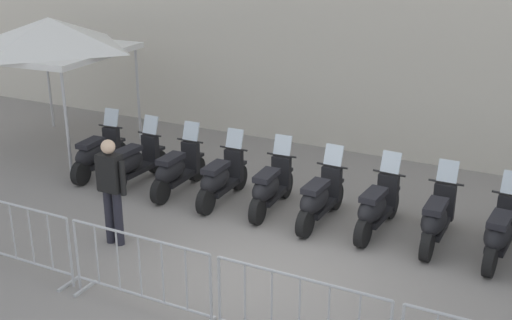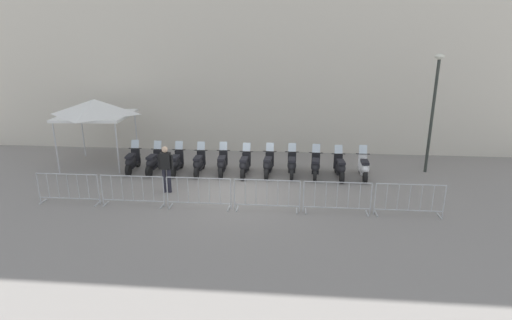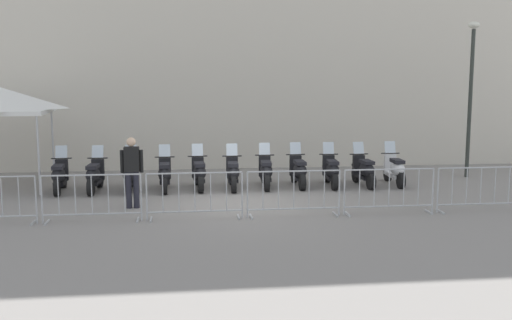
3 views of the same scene
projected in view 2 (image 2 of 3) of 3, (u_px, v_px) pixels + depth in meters
name	position (u px, v px, depth m)	size (l,w,h in m)	color
ground_plane	(239.00, 191.00, 14.84)	(120.00, 120.00, 0.00)	gray
motorcycle_0	(132.00, 161.00, 16.91)	(0.56, 1.72, 1.24)	black
motorcycle_1	(154.00, 162.00, 16.78)	(0.59, 1.72, 1.24)	black
motorcycle_2	(176.00, 163.00, 16.71)	(0.56, 1.72, 1.24)	black
motorcycle_3	(199.00, 164.00, 16.62)	(0.56, 1.72, 1.24)	black
motorcycle_4	(222.00, 164.00, 16.60)	(0.56, 1.72, 1.24)	black
motorcycle_5	(245.00, 165.00, 16.44)	(0.57, 1.73, 1.24)	black
motorcycle_6	(268.00, 165.00, 16.45)	(0.61, 1.72, 1.24)	black
motorcycle_7	(292.00, 165.00, 16.38)	(0.56, 1.73, 1.24)	black
motorcycle_8	(315.00, 166.00, 16.24)	(0.61, 1.72, 1.24)	black
motorcycle_9	(340.00, 168.00, 16.10)	(0.56, 1.72, 1.24)	black
motorcycle_10	(364.00, 168.00, 16.08)	(0.57, 1.73, 1.24)	black
barrier_segment_0	(68.00, 189.00, 13.63)	(2.16, 0.57, 1.07)	#B2B5B7
barrier_segment_1	(133.00, 191.00, 13.44)	(2.16, 0.57, 1.07)	#B2B5B7
barrier_segment_2	(199.00, 193.00, 13.24)	(2.16, 0.57, 1.07)	#B2B5B7
barrier_segment_3	(267.00, 195.00, 13.05)	(2.16, 0.57, 1.07)	#B2B5B7
barrier_segment_4	(337.00, 198.00, 12.86)	(2.16, 0.57, 1.07)	#B2B5B7
barrier_segment_5	(409.00, 200.00, 12.67)	(2.16, 0.57, 1.07)	#B2B5B7
street_lamp	(434.00, 101.00, 16.17)	(0.36, 0.36, 4.83)	#2D332D
officer_near_row_end	(166.00, 167.00, 14.49)	(0.55, 0.24, 1.73)	#23232D
canopy_tent	(95.00, 108.00, 17.35)	(2.82, 2.82, 2.91)	silver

